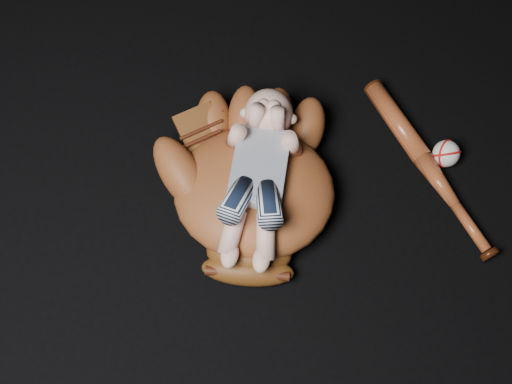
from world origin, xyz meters
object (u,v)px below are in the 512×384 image
Objects in this scene: baseball_glove at (254,188)px; newborn_baby at (257,179)px; baseball at (446,154)px; baseball_bat at (429,167)px.

baseball_glove is 1.24× the size of newborn_baby.
baseball_glove is 0.46m from baseball.
baseball is at bearing 18.55° from baseball_glove.
baseball_bat is 7.91× the size of baseball.
baseball_bat is (0.41, 0.05, -0.12)m from newborn_baby.
baseball is (0.46, 0.06, -0.05)m from baseball_glove.
baseball_glove is 0.42m from baseball_bat.
newborn_baby is at bearing -51.49° from baseball_glove.
baseball_bat is at bearing 15.69° from baseball_glove.
newborn_baby is 6.40× the size of baseball.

